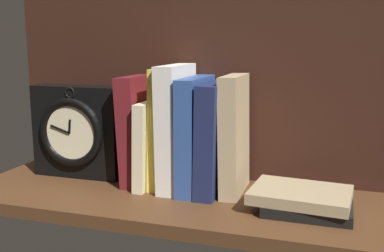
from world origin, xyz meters
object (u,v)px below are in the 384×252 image
Objects in this scene: book_cream_twain at (152,143)px; book_navy_bierce at (215,137)px; book_yellow_seinlanguage at (162,128)px; framed_clock at (77,132)px; book_white_catcher at (177,127)px; book_maroon_dawkins at (137,130)px; book_blue_modern at (195,134)px; book_stack_side at (304,200)px; book_tan_shortstories at (234,135)px.

book_navy_bierce is (13.68, -0.00, 2.05)cm from book_cream_twain.
book_yellow_seinlanguage is 1.21× the size of framed_clock.
book_white_catcher is 23.62cm from framed_clock.
book_navy_bierce is 31.64cm from framed_clock.
book_maroon_dawkins is 1.00× the size of book_blue_modern.
book_blue_modern is at bearing -0.00° from book_cream_twain.
framed_clock is 1.11× the size of book_stack_side.
book_yellow_seinlanguage reaches higher than book_cream_twain.
framed_clock reaches higher than book_stack_side.
book_yellow_seinlanguage reaches higher than book_stack_side.
book_tan_shortstories is at bearing 157.02° from book_stack_side.
book_white_catcher reaches higher than book_navy_bierce.
book_maroon_dawkins reaches higher than book_stack_side.
book_yellow_seinlanguage is 1.07× the size of book_blue_modern.
framed_clock is (-27.57, 0.07, -1.24)cm from book_blue_modern.
book_navy_bierce reaches higher than framed_clock.
book_maroon_dawkins is 14.65cm from framed_clock.
book_cream_twain is at bearing 180.00° from book_navy_bierce.
book_blue_modern reaches higher than framed_clock.
book_blue_modern is 1.25× the size of book_stack_side.
book_yellow_seinlanguage reaches higher than book_navy_bierce.
book_navy_bierce is (8.14, -0.00, -1.68)cm from book_white_catcher.
book_maroon_dawkins reaches higher than book_cream_twain.
book_yellow_seinlanguage is (2.36, -0.00, 3.40)cm from book_cream_twain.
framed_clock is at bearing 179.88° from book_navy_bierce.
book_maroon_dawkins reaches higher than framed_clock.
book_yellow_seinlanguage is 1.12× the size of book_navy_bierce.
book_stack_side is at bearing -9.75° from book_maroon_dawkins.
book_navy_bierce is 1.08× the size of framed_clock.
book_white_catcher is at bearing 180.00° from book_blue_modern.
book_white_catcher is at bearing 167.07° from book_stack_side.
book_navy_bierce is at bearing 180.00° from book_tan_shortstories.
book_blue_modern is 1.13× the size of framed_clock.
book_tan_shortstories reaches higher than framed_clock.
book_white_catcher is 1.08× the size of book_tan_shortstories.
book_yellow_seinlanguage is 1.34× the size of book_stack_side.
book_blue_modern is 27.60cm from framed_clock.
book_tan_shortstories is 1.28× the size of book_stack_side.
book_navy_bierce is 1.20× the size of book_stack_side.
book_yellow_seinlanguage reaches higher than framed_clock.
book_blue_modern is 1.04× the size of book_navy_bierce.
book_yellow_seinlanguage is 0.97× the size of book_white_catcher.
book_tan_shortstories is at bearing 0.00° from book_navy_bierce.
book_blue_modern reaches higher than book_cream_twain.
framed_clock is (-14.60, 0.07, -1.20)cm from book_maroon_dawkins.
book_white_catcher is 4.25cm from book_blue_modern.
book_maroon_dawkins is 1.12× the size of framed_clock.
book_stack_side is (35.37, -6.08, -9.47)cm from book_maroon_dawkins.
book_yellow_seinlanguage is 32.00cm from book_stack_side.
book_tan_shortstories is (21.03, 0.00, 0.32)cm from book_maroon_dawkins.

